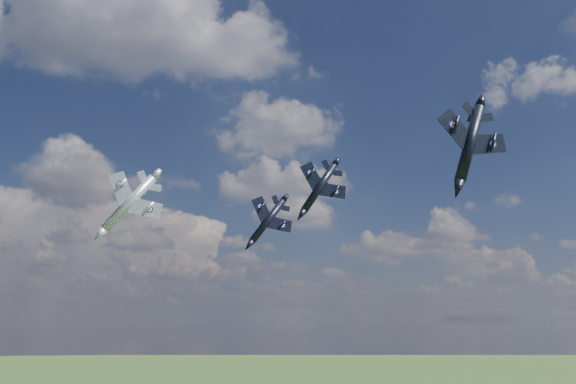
{
  "coord_description": "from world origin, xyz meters",
  "views": [
    {
      "loc": [
        -2.35,
        -75.65,
        62.33
      ],
      "look_at": [
        11.53,
        12.57,
        82.6
      ],
      "focal_mm": 35.0,
      "sensor_mm": 36.0,
      "label": 1
    }
  ],
  "objects": [
    {
      "name": "jet_high_navy",
      "position": [
        20.43,
        29.52,
        87.59
      ],
      "size": [
        12.21,
        16.46,
        8.97
      ],
      "primitive_type": null,
      "rotation": [
        0.0,
        0.58,
        0.06
      ],
      "color": "black"
    },
    {
      "name": "jet_lead_navy",
      "position": [
        9.26,
        21.3,
        79.28
      ],
      "size": [
        11.28,
        14.46,
        7.76
      ],
      "primitive_type": null,
      "rotation": [
        0.0,
        0.64,
        0.18
      ],
      "color": "black"
    },
    {
      "name": "jet_left_silver",
      "position": [
        -13.66,
        13.36,
        80.09
      ],
      "size": [
        11.12,
        15.62,
        9.25
      ],
      "primitive_type": null,
      "rotation": [
        0.0,
        0.68,
        0.04
      ],
      "color": "#B1B5BD"
    },
    {
      "name": "jet_right_navy",
      "position": [
        30.07,
        -13.9,
        83.45
      ],
      "size": [
        12.4,
        15.64,
        6.35
      ],
      "primitive_type": null,
      "rotation": [
        0.0,
        0.35,
        0.12
      ],
      "color": "black"
    }
  ]
}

